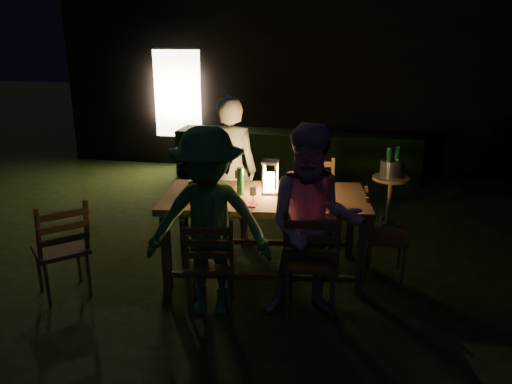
% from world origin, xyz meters
% --- Properties ---
extents(garden_envelope, '(40.00, 40.00, 3.20)m').
position_xyz_m(garden_envelope, '(-0.01, 6.15, 1.58)').
color(garden_envelope, black).
rests_on(garden_envelope, ground).
extents(dining_table, '(2.17, 1.28, 0.85)m').
position_xyz_m(dining_table, '(-0.38, -0.06, 0.77)').
color(dining_table, '#4D2D19').
rests_on(dining_table, ground).
extents(chair_near_left, '(0.52, 0.54, 0.98)m').
position_xyz_m(chair_near_left, '(-0.72, -0.88, 0.30)').
color(chair_near_left, '#4D2D19').
rests_on(chair_near_left, ground).
extents(chair_near_right, '(0.50, 0.54, 1.07)m').
position_xyz_m(chair_near_right, '(0.17, -0.76, 0.32)').
color(chair_near_right, '#4D2D19').
rests_on(chair_near_right, ground).
extents(chair_far_left, '(0.44, 0.47, 0.90)m').
position_xyz_m(chair_far_left, '(-0.92, 0.64, 0.27)').
color(chair_far_left, '#4D2D19').
rests_on(chair_far_left, ground).
extents(chair_far_right, '(0.52, 0.55, 1.05)m').
position_xyz_m(chair_far_right, '(0.07, 0.78, 0.32)').
color(chair_far_right, '#4D2D19').
rests_on(chair_far_right, ground).
extents(chair_end, '(0.46, 0.42, 0.93)m').
position_xyz_m(chair_end, '(0.84, 0.11, 0.28)').
color(chair_end, '#4D2D19').
rests_on(chair_end, ground).
extents(chair_spare, '(0.67, 0.67, 1.03)m').
position_xyz_m(chair_spare, '(-2.17, -0.92, 0.31)').
color(chair_spare, '#4D2D19').
rests_on(chair_spare, ground).
extents(person_house_side, '(0.69, 0.50, 1.76)m').
position_xyz_m(person_house_side, '(-0.93, 0.70, 0.88)').
color(person_house_side, beige).
rests_on(person_house_side, ground).
extents(person_opp_right, '(0.92, 0.76, 1.73)m').
position_xyz_m(person_opp_right, '(0.18, -0.81, 0.86)').
color(person_opp_right, '#B27AA0').
rests_on(person_opp_right, ground).
extents(person_opp_left, '(1.17, 0.77, 1.69)m').
position_xyz_m(person_opp_left, '(-0.72, -0.93, 0.85)').
color(person_opp_left, '#316338').
rests_on(person_opp_left, ground).
extents(lantern, '(0.16, 0.16, 0.35)m').
position_xyz_m(lantern, '(-0.33, -0.00, 1.01)').
color(lantern, white).
rests_on(lantern, dining_table).
extents(plate_far_left, '(0.25, 0.25, 0.01)m').
position_xyz_m(plate_far_left, '(-0.95, 0.09, 0.86)').
color(plate_far_left, white).
rests_on(plate_far_left, dining_table).
extents(plate_near_left, '(0.25, 0.25, 0.01)m').
position_xyz_m(plate_near_left, '(-0.89, -0.35, 0.86)').
color(plate_near_left, white).
rests_on(plate_near_left, dining_table).
extents(plate_far_right, '(0.25, 0.25, 0.01)m').
position_xyz_m(plate_far_right, '(0.04, 0.22, 0.86)').
color(plate_far_right, white).
rests_on(plate_far_right, dining_table).
extents(plate_near_right, '(0.25, 0.25, 0.01)m').
position_xyz_m(plate_near_right, '(0.10, -0.22, 0.86)').
color(plate_near_right, white).
rests_on(plate_near_right, dining_table).
extents(wineglass_a, '(0.06, 0.06, 0.18)m').
position_xyz_m(wineglass_a, '(-0.71, 0.18, 0.94)').
color(wineglass_a, '#59070F').
rests_on(wineglass_a, dining_table).
extents(wineglass_b, '(0.06, 0.06, 0.18)m').
position_xyz_m(wineglass_b, '(-1.08, -0.27, 0.94)').
color(wineglass_b, '#59070F').
rests_on(wineglass_b, dining_table).
extents(wineglass_c, '(0.06, 0.06, 0.18)m').
position_xyz_m(wineglass_c, '(-0.04, -0.30, 0.94)').
color(wineglass_c, '#59070F').
rests_on(wineglass_c, dining_table).
extents(wineglass_d, '(0.06, 0.06, 0.18)m').
position_xyz_m(wineglass_d, '(0.21, 0.20, 0.94)').
color(wineglass_d, '#59070F').
rests_on(wineglass_d, dining_table).
extents(wineglass_e, '(0.06, 0.06, 0.18)m').
position_xyz_m(wineglass_e, '(-0.44, -0.37, 0.94)').
color(wineglass_e, silver).
rests_on(wineglass_e, dining_table).
extents(bottle_table, '(0.07, 0.07, 0.28)m').
position_xyz_m(bottle_table, '(-0.63, -0.09, 0.99)').
color(bottle_table, '#0F471E').
rests_on(bottle_table, dining_table).
extents(napkin_left, '(0.18, 0.14, 0.01)m').
position_xyz_m(napkin_left, '(-0.48, -0.40, 0.86)').
color(napkin_left, red).
rests_on(napkin_left, dining_table).
extents(napkin_right, '(0.18, 0.14, 0.01)m').
position_xyz_m(napkin_right, '(0.21, -0.28, 0.86)').
color(napkin_right, red).
rests_on(napkin_right, dining_table).
extents(phone, '(0.14, 0.07, 0.01)m').
position_xyz_m(phone, '(-0.95, -0.44, 0.86)').
color(phone, black).
rests_on(phone, dining_table).
extents(side_table, '(0.48, 0.48, 0.65)m').
position_xyz_m(side_table, '(0.98, 1.64, 0.57)').
color(side_table, olive).
rests_on(side_table, ground).
extents(ice_bucket, '(0.30, 0.30, 0.22)m').
position_xyz_m(ice_bucket, '(0.98, 1.64, 0.76)').
color(ice_bucket, '#A5A8AD').
rests_on(ice_bucket, side_table).
extents(bottle_bucket_a, '(0.07, 0.07, 0.32)m').
position_xyz_m(bottle_bucket_a, '(0.93, 1.60, 0.81)').
color(bottle_bucket_a, '#0F471E').
rests_on(bottle_bucket_a, side_table).
extents(bottle_bucket_b, '(0.07, 0.07, 0.32)m').
position_xyz_m(bottle_bucket_b, '(1.03, 1.68, 0.81)').
color(bottle_bucket_b, '#0F471E').
rests_on(bottle_bucket_b, side_table).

